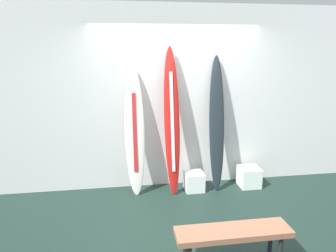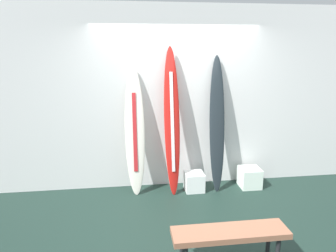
% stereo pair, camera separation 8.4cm
% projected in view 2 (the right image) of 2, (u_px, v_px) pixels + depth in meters
% --- Properties ---
extents(ground, '(8.00, 8.00, 0.04)m').
position_uv_depth(ground, '(190.00, 225.00, 3.84)').
color(ground, '#192D26').
extents(wall_back, '(7.20, 0.20, 2.80)m').
position_uv_depth(wall_back, '(175.00, 98.00, 4.73)').
color(wall_back, silver).
rests_on(wall_back, ground).
extents(surfboard_ivory, '(0.29, 0.35, 1.90)m').
position_uv_depth(surfboard_ivory, '(135.00, 132.00, 4.49)').
color(surfboard_ivory, silver).
rests_on(surfboard_ivory, ground).
extents(surfboard_crimson, '(0.26, 0.42, 2.20)m').
position_uv_depth(surfboard_crimson, '(172.00, 123.00, 4.47)').
color(surfboard_crimson, red).
rests_on(surfboard_crimson, ground).
extents(surfboard_charcoal, '(0.25, 0.39, 2.07)m').
position_uv_depth(surfboard_charcoal, '(217.00, 125.00, 4.59)').
color(surfboard_charcoal, '#1D252A').
rests_on(surfboard_charcoal, ground).
extents(display_block_left, '(0.29, 0.29, 0.29)m').
position_uv_depth(display_block_left, '(194.00, 181.00, 4.72)').
color(display_block_left, white).
rests_on(display_block_left, ground).
extents(display_block_center, '(0.32, 0.32, 0.31)m').
position_uv_depth(display_block_center, '(250.00, 177.00, 4.84)').
color(display_block_center, white).
rests_on(display_block_center, ground).
extents(bench, '(1.16, 0.29, 0.43)m').
position_uv_depth(bench, '(230.00, 235.00, 2.98)').
color(bench, '#925E45').
rests_on(bench, ground).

